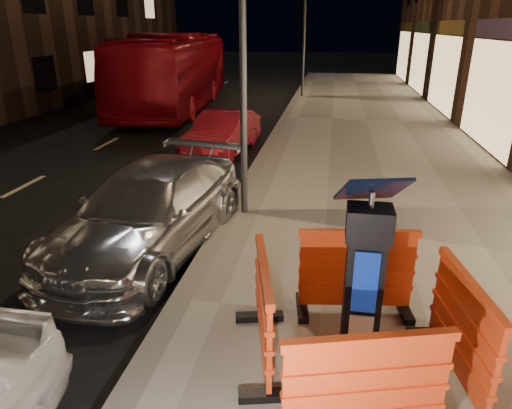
% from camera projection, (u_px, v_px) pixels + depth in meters
% --- Properties ---
extents(ground_plane, '(120.00, 120.00, 0.00)m').
position_uv_depth(ground_plane, '(182.00, 309.00, 5.83)').
color(ground_plane, black).
rests_on(ground_plane, ground).
extents(sidewalk, '(6.00, 60.00, 0.15)m').
position_uv_depth(sidewalk, '(427.00, 328.00, 5.34)').
color(sidewalk, gray).
rests_on(sidewalk, ground).
extents(kerb, '(0.30, 60.00, 0.15)m').
position_uv_depth(kerb, '(181.00, 304.00, 5.80)').
color(kerb, slate).
rests_on(kerb, ground).
extents(parking_kiosk, '(0.72, 0.72, 1.94)m').
position_uv_depth(parking_kiosk, '(363.00, 283.00, 4.30)').
color(parking_kiosk, black).
rests_on(parking_kiosk, sidewalk).
extents(barrier_front, '(1.49, 0.93, 1.08)m').
position_uv_depth(barrier_front, '(365.00, 392.00, 3.58)').
color(barrier_front, '#E94117').
rests_on(barrier_front, sidewalk).
extents(barrier_back, '(1.45, 0.76, 1.08)m').
position_uv_depth(barrier_back, '(356.00, 272.00, 5.33)').
color(barrier_back, '#E94117').
rests_on(barrier_back, sidewalk).
extents(barrier_kerbside, '(0.87, 1.48, 1.08)m').
position_uv_depth(barrier_kerbside, '(264.00, 311.00, 4.60)').
color(barrier_kerbside, '#E94117').
rests_on(barrier_kerbside, sidewalk).
extents(barrier_bldgside, '(0.78, 1.46, 1.08)m').
position_uv_depth(barrier_bldgside, '(462.00, 330.00, 4.31)').
color(barrier_bldgside, '#E94117').
rests_on(barrier_bldgside, sidewalk).
extents(car_silver, '(2.44, 4.74, 1.31)m').
position_uv_depth(car_silver, '(154.00, 248.00, 7.43)').
color(car_silver, silver).
rests_on(car_silver, ground).
extents(car_red, '(1.62, 3.66, 1.17)m').
position_uv_depth(car_red, '(223.00, 154.00, 12.83)').
color(car_red, maroon).
rests_on(car_red, ground).
extents(bus_doubledecker, '(3.63, 11.30, 3.09)m').
position_uv_depth(bus_doubledecker, '(178.00, 108.00, 19.90)').
color(bus_doubledecker, maroon).
rests_on(bus_doubledecker, ground).
extents(street_lamp_mid, '(0.12, 0.12, 6.00)m').
position_uv_depth(street_lamp_mid, '(243.00, 40.00, 7.39)').
color(street_lamp_mid, '#3F3F44').
rests_on(street_lamp_mid, sidewalk).
extents(street_lamp_far, '(0.12, 0.12, 6.00)m').
position_uv_depth(street_lamp_far, '(304.00, 30.00, 21.16)').
color(street_lamp_far, '#3F3F44').
rests_on(street_lamp_far, sidewalk).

